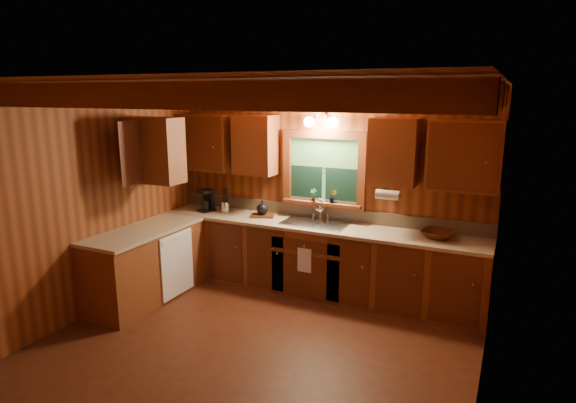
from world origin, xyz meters
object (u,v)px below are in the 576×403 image
(sink, at_px, (315,227))
(cutting_board, at_px, (262,216))
(coffee_maker, at_px, (207,200))
(wicker_basket, at_px, (438,234))

(sink, distance_m, cutting_board, 0.78)
(coffee_maker, distance_m, wicker_basket, 3.12)
(cutting_board, distance_m, wicker_basket, 2.27)
(wicker_basket, bearing_deg, sink, -179.01)
(coffee_maker, bearing_deg, sink, 15.42)
(cutting_board, bearing_deg, sink, -23.38)
(cutting_board, bearing_deg, coffee_maker, 161.71)
(sink, bearing_deg, cutting_board, 177.83)
(coffee_maker, bearing_deg, wicker_basket, 15.66)
(coffee_maker, bearing_deg, cutting_board, 17.85)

